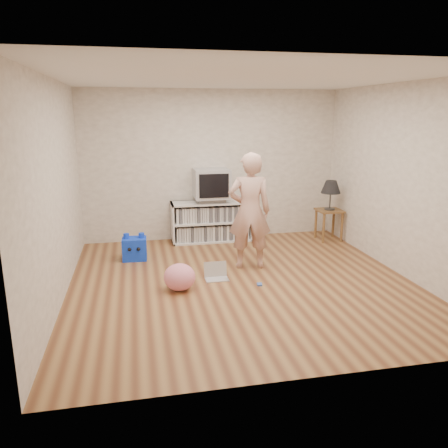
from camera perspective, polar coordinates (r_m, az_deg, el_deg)
name	(u,v)px	position (r m, az deg, el deg)	size (l,w,h in m)	color
ground	(242,282)	(5.90, 2.31, -7.55)	(4.50, 4.50, 0.00)	brown
walls	(243,186)	(5.55, 2.45, 5.02)	(4.52, 4.52, 2.60)	#B8AEA1
ceiling	(244,78)	(5.49, 2.60, 18.52)	(4.50, 4.50, 0.01)	white
media_unit	(211,221)	(7.68, -1.65, 0.39)	(1.40, 0.45, 0.70)	white
dvd_deck	(211,200)	(7.59, -1.65, 3.18)	(0.45, 0.35, 0.07)	gray
crt_tv	(211,184)	(7.53, -1.66, 5.31)	(0.60, 0.53, 0.50)	#A6A6AB
side_table	(329,217)	(7.92, 13.56, 0.89)	(0.42, 0.42, 0.55)	brown
table_lamp	(331,188)	(7.82, 13.78, 4.64)	(0.34, 0.34, 0.52)	#333333
person	(250,211)	(6.22, 3.36, 1.66)	(0.61, 0.40, 1.68)	#D6A492
laptop	(216,274)	(6.00, -1.05, -6.57)	(0.31, 0.25, 0.21)	silver
playing_cards	(260,284)	(5.80, 4.66, -7.86)	(0.07, 0.09, 0.02)	#4566B9
plush_blue	(135,248)	(6.85, -11.61, -3.14)	(0.37, 0.33, 0.42)	#0B35E0
plush_pink	(180,277)	(5.61, -5.83, -6.91)	(0.40, 0.40, 0.34)	pink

